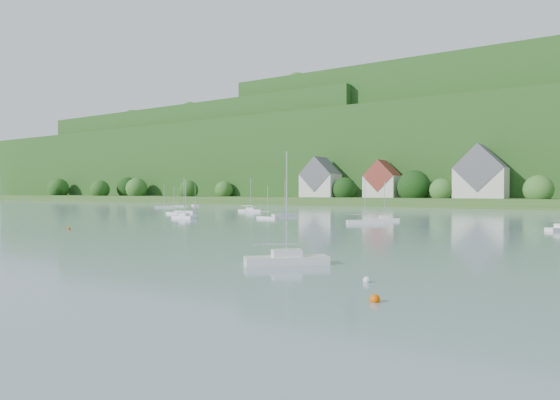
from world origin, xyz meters
name	(u,v)px	position (x,y,z in m)	size (l,w,h in m)	color
far_shore_strip	(473,202)	(0.00, 200.00, 1.50)	(600.00, 60.00, 3.00)	#2A5520
forested_ridge	(507,154)	(0.39, 268.57, 22.89)	(620.00, 181.22, 69.89)	#1F4215
village_building_0	(320,181)	(-55.00, 187.00, 9.51)	(14.00, 10.40, 16.00)	beige
village_building_1	(382,182)	(-30.00, 189.00, 8.75)	(12.00, 9.36, 14.00)	beige
village_building_2	(481,176)	(5.00, 188.00, 10.27)	(16.00, 11.44, 18.00)	beige
near_sailboat_3	(287,259)	(20.83, 42.56, 0.44)	(5.50, 5.47, 8.18)	silver
mooring_buoy_1	(367,282)	(28.52, 39.16, 0.00)	(0.45, 0.45, 0.45)	silver
mooring_buoy_2	(375,302)	(30.93, 34.55, 0.00)	(0.50, 0.50, 0.50)	#E75300
mooring_buoy_3	(69,229)	(-22.53, 54.23, 0.00)	(0.44, 0.44, 0.44)	#E75300
far_sailboat_cluster	(425,215)	(8.77, 114.73, 0.37)	(191.02, 64.63, 8.71)	silver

